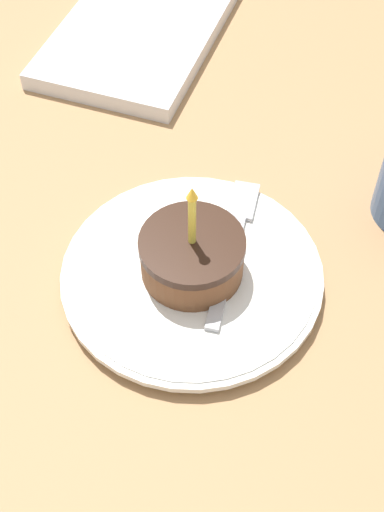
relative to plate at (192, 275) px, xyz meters
The scene contains 5 objects.
ground_plane 0.03m from the plate, 44.71° to the left, with size 2.40×2.40×0.04m.
plate is the anchor object (origin of this frame).
cake_slice 0.03m from the plate, 157.03° to the left, with size 0.09×0.09×0.10m.
fork 0.05m from the plate, 149.76° to the left, with size 0.17×0.04×0.00m.
marble_board 0.37m from the plate, 151.30° to the right, with size 0.28×0.17×0.02m.
Camera 1 is at (0.34, 0.12, 0.51)m, focal length 50.00 mm.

